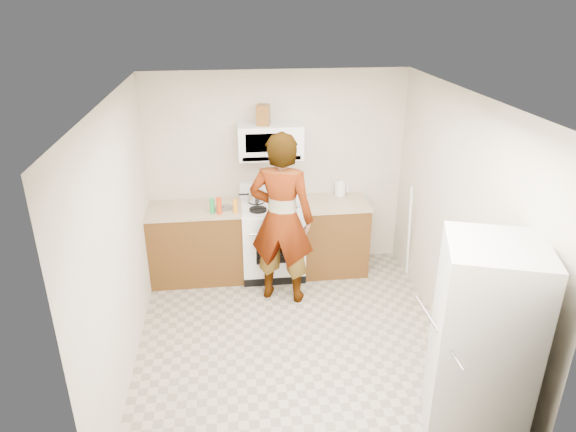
{
  "coord_description": "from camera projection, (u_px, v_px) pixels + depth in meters",
  "views": [
    {
      "loc": [
        -0.6,
        -4.29,
        3.3
      ],
      "look_at": [
        -0.01,
        0.55,
        1.18
      ],
      "focal_mm": 32.0,
      "sensor_mm": 36.0,
      "label": 1
    }
  ],
  "objects": [
    {
      "name": "fridge",
      "position": [
        482.0,
        345.0,
        3.9
      ],
      "size": [
        0.89,
        0.89,
        1.7
      ],
      "primitive_type": "cube",
      "rotation": [
        0.0,
        0.0,
        -0.32
      ],
      "color": "silver",
      "rests_on": "floor"
    },
    {
      "name": "counter_right",
      "position": [
        334.0,
        203.0,
        6.35
      ],
      "size": [
        0.82,
        0.64,
        0.03
      ],
      "primitive_type": "cube",
      "color": "tan",
      "rests_on": "cabinet_right"
    },
    {
      "name": "pot_lid",
      "position": [
        223.0,
        208.0,
        6.16
      ],
      "size": [
        0.28,
        0.28,
        0.01
      ],
      "primitive_type": "cylinder",
      "rotation": [
        0.0,
        0.0,
        -0.2
      ],
      "color": "silver",
      "rests_on": "counter_left"
    },
    {
      "name": "saucepan",
      "position": [
        257.0,
        197.0,
        6.3
      ],
      "size": [
        0.25,
        0.25,
        0.11
      ],
      "primitive_type": "cylinder",
      "rotation": [
        0.0,
        0.0,
        -0.27
      ],
      "color": "silver",
      "rests_on": "gas_range"
    },
    {
      "name": "person",
      "position": [
        282.0,
        219.0,
        5.7
      ],
      "size": [
        0.85,
        0.69,
        2.0
      ],
      "primitive_type": "imported",
      "rotation": [
        0.0,
        0.0,
        2.8
      ],
      "color": "tan",
      "rests_on": "floor"
    },
    {
      "name": "bottle_spray",
      "position": [
        219.0,
        206.0,
        5.96
      ],
      "size": [
        0.07,
        0.07,
        0.21
      ],
      "primitive_type": "cylinder",
      "rotation": [
        0.0,
        0.0,
        -0.17
      ],
      "color": "#C53B0E",
      "rests_on": "counter_left"
    },
    {
      "name": "back_wall",
      "position": [
        277.0,
        172.0,
        6.42
      ],
      "size": [
        3.2,
        0.02,
        2.5
      ],
      "primitive_type": "cube",
      "color": "beige",
      "rests_on": "floor"
    },
    {
      "name": "bottle_hot_sauce",
      "position": [
        235.0,
        206.0,
        5.98
      ],
      "size": [
        0.06,
        0.06,
        0.17
      ],
      "primitive_type": "cylinder",
      "rotation": [
        0.0,
        0.0,
        -0.02
      ],
      "color": "orange",
      "rests_on": "counter_left"
    },
    {
      "name": "right_wall",
      "position": [
        459.0,
        224.0,
        4.96
      ],
      "size": [
        0.02,
        3.6,
        2.5
      ],
      "primitive_type": "cube",
      "color": "beige",
      "rests_on": "floor"
    },
    {
      "name": "bottle_green_cap",
      "position": [
        212.0,
        206.0,
        5.98
      ],
      "size": [
        0.07,
        0.07,
        0.18
      ],
      "primitive_type": "cylinder",
      "rotation": [
        0.0,
        0.0,
        0.17
      ],
      "color": "green",
      "rests_on": "counter_left"
    },
    {
      "name": "gas_range",
      "position": [
        272.0,
        238.0,
        6.43
      ],
      "size": [
        0.76,
        0.65,
        1.13
      ],
      "color": "white",
      "rests_on": "floor"
    },
    {
      "name": "counter_left",
      "position": [
        194.0,
        209.0,
        6.16
      ],
      "size": [
        1.14,
        0.64,
        0.03
      ],
      "primitive_type": "cube",
      "color": "tan",
      "rests_on": "cabinet_left"
    },
    {
      "name": "cabinet_right",
      "position": [
        333.0,
        237.0,
        6.54
      ],
      "size": [
        0.8,
        0.62,
        0.9
      ],
      "primitive_type": "cube",
      "color": "#573914",
      "rests_on": "floor"
    },
    {
      "name": "tray",
      "position": [
        288.0,
        206.0,
        6.18
      ],
      "size": [
        0.29,
        0.24,
        0.05
      ],
      "primitive_type": "cube",
      "rotation": [
        0.0,
        0.0,
        0.39
      ],
      "color": "white",
      "rests_on": "gas_range"
    },
    {
      "name": "broom",
      "position": [
        409.0,
        233.0,
        6.21
      ],
      "size": [
        0.17,
        0.25,
        1.27
      ],
      "primitive_type": "cylinder",
      "rotation": [
        0.14,
        -0.14,
        0.22
      ],
      "color": "white",
      "rests_on": "floor"
    },
    {
      "name": "kettle",
      "position": [
        340.0,
        189.0,
        6.52
      ],
      "size": [
        0.14,
        0.14,
        0.16
      ],
      "primitive_type": "cylinder",
      "rotation": [
        0.0,
        0.0,
        -0.01
      ],
      "color": "white",
      "rests_on": "counter_right"
    },
    {
      "name": "microwave",
      "position": [
        270.0,
        141.0,
        6.07
      ],
      "size": [
        0.76,
        0.38,
        0.4
      ],
      "primitive_type": "cube",
      "color": "white",
      "rests_on": "back_wall"
    },
    {
      "name": "jug",
      "position": [
        263.0,
        115.0,
        5.89
      ],
      "size": [
        0.17,
        0.17,
        0.24
      ],
      "primitive_type": "cube",
      "rotation": [
        0.0,
        0.0,
        -0.26
      ],
      "color": "brown",
      "rests_on": "microwave"
    },
    {
      "name": "cabinet_left",
      "position": [
        197.0,
        244.0,
        6.35
      ],
      "size": [
        1.12,
        0.62,
        0.9
      ],
      "primitive_type": "cube",
      "color": "#573914",
      "rests_on": "floor"
    },
    {
      "name": "floor",
      "position": [
        296.0,
        342.0,
        5.29
      ],
      "size": [
        3.6,
        3.6,
        0.0
      ],
      "primitive_type": "plane",
      "color": "gray",
      "rests_on": "ground"
    }
  ]
}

